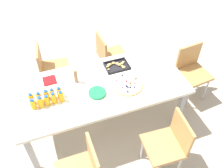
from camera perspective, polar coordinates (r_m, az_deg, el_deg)
ground_plane at (r=3.52m, az=-2.32°, el=-8.92°), size 12.00×12.00×0.00m
party_table at (r=2.98m, az=-2.70°, el=-1.17°), size 2.01×0.93×0.75m
chair_near_right at (r=2.83m, az=13.00°, el=-12.81°), size 0.42×0.42×0.83m
chair_far_left at (r=3.66m, az=-14.00°, el=3.84°), size 0.45×0.45×0.83m
chair_far_right at (r=3.77m, az=-0.71°, el=6.81°), size 0.42×0.42×0.83m
chair_end at (r=3.70m, az=17.70°, el=3.33°), size 0.44×0.44×0.83m
juice_bottle_0 at (r=2.79m, az=-17.60°, el=-4.43°), size 0.06×0.06×0.13m
juice_bottle_1 at (r=2.77m, az=-16.05°, el=-4.00°), size 0.06×0.06×0.15m
juice_bottle_2 at (r=2.78m, az=-14.66°, el=-3.64°), size 0.06×0.06×0.14m
juice_bottle_3 at (r=2.78m, az=-13.18°, el=-3.19°), size 0.06×0.06×0.15m
juice_bottle_4 at (r=2.78m, az=-11.52°, el=-2.84°), size 0.06×0.06×0.14m
juice_bottle_5 at (r=2.84m, az=-17.93°, el=-3.28°), size 0.06×0.06×0.14m
juice_bottle_6 at (r=2.83m, az=-16.30°, el=-2.99°), size 0.06×0.06×0.14m
juice_bottle_7 at (r=2.83m, az=-14.75°, el=-2.50°), size 0.06×0.06×0.14m
juice_bottle_8 at (r=2.83m, az=-13.46°, el=-2.22°), size 0.05×0.05×0.14m
juice_bottle_9 at (r=2.83m, az=-11.95°, el=-1.88°), size 0.06×0.06×0.13m
fruit_pizza at (r=2.93m, az=3.53°, el=-0.11°), size 0.36×0.36×0.04m
snack_tray at (r=3.17m, az=1.06°, el=4.20°), size 0.30×0.22×0.04m
plate_stack at (r=2.83m, az=-3.41°, el=-2.04°), size 0.20×0.20×0.03m
napkin_stack at (r=3.07m, az=-14.09°, el=0.80°), size 0.15×0.15×0.02m
cardboard_tube at (r=2.94m, az=-8.30°, el=1.79°), size 0.04×0.04×0.19m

